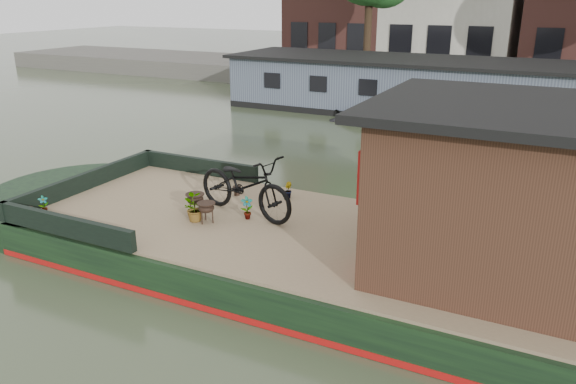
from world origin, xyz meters
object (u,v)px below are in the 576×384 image
at_px(dinghy, 374,114).
at_px(brazier_rear, 195,204).
at_px(brazier_front, 207,213).
at_px(potted_plant_a, 247,208).
at_px(cabin, 515,191).
at_px(bicycle, 245,185).

bearing_deg(dinghy, brazier_rear, -147.78).
bearing_deg(brazier_rear, brazier_front, -31.42).
height_order(potted_plant_a, brazier_front, potted_plant_a).
height_order(cabin, dinghy, cabin).
relative_size(cabin, bicycle, 1.85).
distance_m(potted_plant_a, dinghy, 11.54).
relative_size(bicycle, brazier_rear, 5.55).
distance_m(bicycle, brazier_rear, 0.98).
distance_m(brazier_front, dinghy, 11.95).
bearing_deg(potted_plant_a, brazier_front, -139.70).
bearing_deg(bicycle, cabin, -80.27).
xyz_separation_m(potted_plant_a, brazier_front, (-0.55, -0.46, -0.02)).
bearing_deg(bicycle, dinghy, 19.24).
height_order(cabin, brazier_rear, cabin).
xyz_separation_m(bicycle, potted_plant_a, (0.14, -0.18, -0.36)).
bearing_deg(brazier_rear, bicycle, 25.30).
xyz_separation_m(brazier_front, brazier_rear, (-0.42, 0.25, 0.01)).
bearing_deg(cabin, dinghy, 116.55).
bearing_deg(brazier_front, bicycle, 57.59).
bearing_deg(dinghy, cabin, -123.46).
bearing_deg(brazier_rear, dinghy, 92.24).
bearing_deg(cabin, brazier_front, -175.25).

